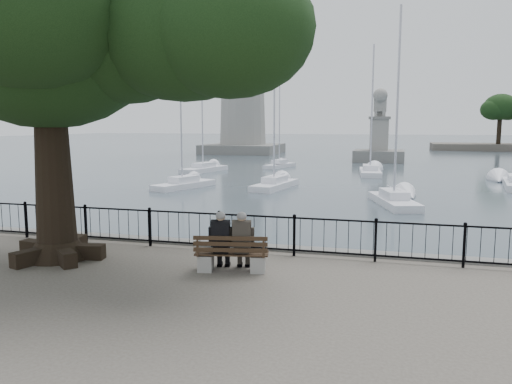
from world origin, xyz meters
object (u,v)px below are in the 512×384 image
(person_right, at_px, (242,243))
(tree, at_px, (79,24))
(person_left, at_px, (222,243))
(bench, at_px, (232,258))
(lion_monument, at_px, (379,143))
(lighthouse, at_px, (243,58))

(person_right, relative_size, tree, 0.13)
(person_left, distance_m, tree, 6.08)
(bench, distance_m, lion_monument, 49.20)
(lion_monument, bearing_deg, person_left, -92.76)
(person_left, xyz_separation_m, tree, (-3.47, 0.03, 4.99))
(lion_monument, bearing_deg, lighthouse, 148.91)
(bench, distance_m, person_left, 0.42)
(person_left, relative_size, lion_monument, 0.17)
(person_right, bearing_deg, lighthouse, 106.51)
(person_left, xyz_separation_m, lighthouse, (-17.64, 61.16, 12.20))
(bench, relative_size, lion_monument, 0.20)
(tree, height_order, lion_monument, tree)
(bench, relative_size, person_left, 1.24)
(bench, relative_size, lighthouse, 0.05)
(person_left, distance_m, lighthouse, 64.81)
(bench, bearing_deg, person_right, 32.84)
(person_left, bearing_deg, tree, 179.44)
(person_left, distance_m, person_right, 0.47)
(tree, bearing_deg, lion_monument, 83.22)
(person_left, distance_m, lion_monument, 49.15)
(bench, xyz_separation_m, person_right, (0.21, 0.14, 0.33))
(tree, bearing_deg, lighthouse, 103.05)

